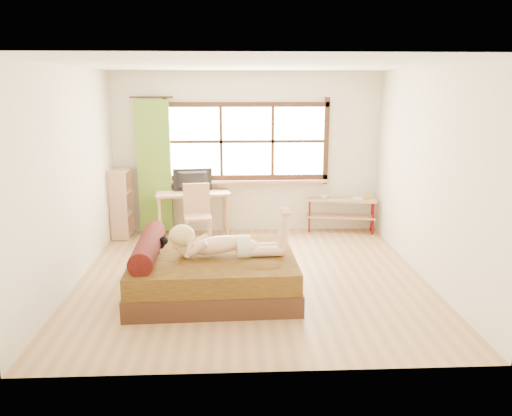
{
  "coord_description": "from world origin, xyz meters",
  "views": [
    {
      "loc": [
        -0.23,
        -6.17,
        2.44
      ],
      "look_at": [
        0.06,
        0.2,
        0.89
      ],
      "focal_mm": 35.0,
      "sensor_mm": 36.0,
      "label": 1
    }
  ],
  "objects_px": {
    "desk": "(193,198)",
    "chair": "(197,210)",
    "woman": "(226,232)",
    "bed": "(210,272)",
    "kitten": "(154,244)",
    "pipe_shelf": "(342,208)",
    "bookshelf": "(122,203)"
  },
  "relations": [
    {
      "from": "desk",
      "to": "chair",
      "type": "distance_m",
      "value": 0.4
    },
    {
      "from": "desk",
      "to": "chair",
      "type": "height_order",
      "value": "chair"
    },
    {
      "from": "bookshelf",
      "to": "bed",
      "type": "bearing_deg",
      "value": -55.52
    },
    {
      "from": "woman",
      "to": "chair",
      "type": "xyz_separation_m",
      "value": [
        -0.49,
        2.12,
        -0.26
      ]
    },
    {
      "from": "bookshelf",
      "to": "kitten",
      "type": "bearing_deg",
      "value": -67.39
    },
    {
      "from": "desk",
      "to": "pipe_shelf",
      "type": "distance_m",
      "value": 2.54
    },
    {
      "from": "kitten",
      "to": "chair",
      "type": "relative_size",
      "value": 0.31
    },
    {
      "from": "chair",
      "to": "pipe_shelf",
      "type": "height_order",
      "value": "chair"
    },
    {
      "from": "woman",
      "to": "bed",
      "type": "bearing_deg",
      "value": 164.61
    },
    {
      "from": "kitten",
      "to": "pipe_shelf",
      "type": "bearing_deg",
      "value": 39.38
    },
    {
      "from": "desk",
      "to": "chair",
      "type": "relative_size",
      "value": 1.34
    },
    {
      "from": "kitten",
      "to": "bed",
      "type": "bearing_deg",
      "value": -10.22
    },
    {
      "from": "chair",
      "to": "kitten",
      "type": "bearing_deg",
      "value": -108.56
    },
    {
      "from": "kitten",
      "to": "desk",
      "type": "distance_m",
      "value": 2.36
    },
    {
      "from": "bed",
      "to": "desk",
      "type": "xyz_separation_m",
      "value": [
        -0.38,
        2.44,
        0.39
      ]
    },
    {
      "from": "woman",
      "to": "bookshelf",
      "type": "xyz_separation_m",
      "value": [
        -1.75,
        2.48,
        -0.2
      ]
    },
    {
      "from": "bed",
      "to": "pipe_shelf",
      "type": "relative_size",
      "value": 1.67
    },
    {
      "from": "desk",
      "to": "pipe_shelf",
      "type": "height_order",
      "value": "desk"
    },
    {
      "from": "kitten",
      "to": "chair",
      "type": "height_order",
      "value": "chair"
    },
    {
      "from": "bed",
      "to": "woman",
      "type": "bearing_deg",
      "value": -15.39
    },
    {
      "from": "bed",
      "to": "kitten",
      "type": "bearing_deg",
      "value": 169.78
    },
    {
      "from": "kitten",
      "to": "bookshelf",
      "type": "xyz_separation_m",
      "value": [
        -0.88,
        2.33,
        -0.03
      ]
    },
    {
      "from": "woman",
      "to": "bookshelf",
      "type": "distance_m",
      "value": 3.04
    },
    {
      "from": "woman",
      "to": "desk",
      "type": "height_order",
      "value": "woman"
    },
    {
      "from": "kitten",
      "to": "pipe_shelf",
      "type": "distance_m",
      "value": 3.74
    },
    {
      "from": "woman",
      "to": "desk",
      "type": "relative_size",
      "value": 1.08
    },
    {
      "from": "bed",
      "to": "pipe_shelf",
      "type": "bearing_deg",
      "value": 48.29
    },
    {
      "from": "bed",
      "to": "bookshelf",
      "type": "distance_m",
      "value": 2.9
    },
    {
      "from": "chair",
      "to": "bookshelf",
      "type": "height_order",
      "value": "bookshelf"
    },
    {
      "from": "chair",
      "to": "bookshelf",
      "type": "distance_m",
      "value": 1.31
    },
    {
      "from": "pipe_shelf",
      "to": "bookshelf",
      "type": "bearing_deg",
      "value": -168.32
    },
    {
      "from": "desk",
      "to": "bookshelf",
      "type": "relative_size",
      "value": 1.11
    }
  ]
}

